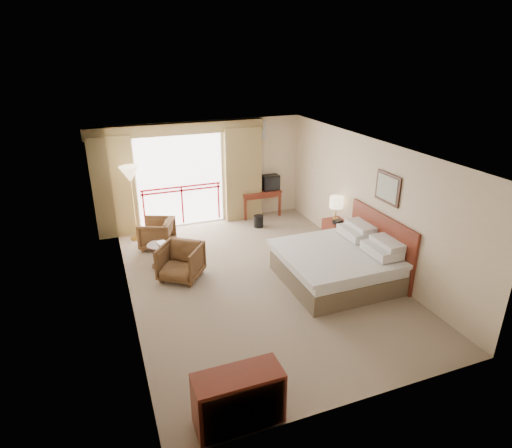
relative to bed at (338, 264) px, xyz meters
name	(u,v)px	position (x,y,z in m)	size (l,w,h in m)	color
floor	(258,280)	(-1.50, 0.60, -0.38)	(7.00, 7.00, 0.00)	#82705C
ceiling	(258,149)	(-1.50, 0.60, 2.32)	(7.00, 7.00, 0.00)	white
wall_back	(210,172)	(-1.50, 4.10, 0.97)	(5.00, 5.00, 0.00)	beige
wall_front	(362,318)	(-1.50, -2.90, 0.97)	(5.00, 5.00, 0.00)	beige
wall_left	(123,237)	(-4.00, 0.60, 0.97)	(7.00, 7.00, 0.00)	beige
wall_right	(368,203)	(1.00, 0.60, 0.97)	(7.00, 7.00, 0.00)	beige
balcony_door	(181,181)	(-2.30, 4.08, 0.82)	(2.40, 2.40, 0.00)	white
balcony_railing	(182,196)	(-2.30, 4.06, 0.44)	(2.09, 0.03, 1.02)	red
curtain_left	(114,188)	(-3.95, 3.95, 0.87)	(1.00, 0.26, 2.50)	olive
curtain_right	(243,174)	(-0.65, 3.95, 0.87)	(1.00, 0.26, 2.50)	olive
valance	(178,129)	(-2.30, 3.98, 2.17)	(4.40, 0.22, 0.28)	olive
hvac_vent	(257,131)	(-0.20, 4.07, 1.97)	(0.50, 0.04, 0.50)	silver
bed	(338,264)	(0.00, 0.00, 0.00)	(2.13, 2.06, 0.97)	brown
headboard	(380,244)	(0.96, 0.00, 0.27)	(0.06, 2.10, 1.30)	#5A1B11
framed_art	(388,188)	(0.97, 0.00, 1.47)	(0.04, 0.72, 0.60)	black
nightstand	(335,234)	(0.78, 1.44, -0.05)	(0.45, 0.54, 0.65)	#5A1B11
table_lamp	(337,203)	(0.78, 1.49, 0.70)	(0.32, 0.32, 0.56)	tan
phone	(338,222)	(0.73, 1.29, 0.31)	(0.19, 0.15, 0.08)	black
desk	(259,196)	(-0.14, 4.03, 0.19)	(1.11, 0.54, 0.73)	#5A1B11
tv	(270,182)	(0.16, 3.97, 0.55)	(0.47, 0.37, 0.42)	black
coffee_maker	(248,187)	(-0.49, 3.98, 0.49)	(0.13, 0.13, 0.29)	black
cup	(254,190)	(-0.34, 3.93, 0.39)	(0.06, 0.06, 0.09)	white
wastebasket	(259,221)	(-0.48, 3.19, -0.22)	(0.25, 0.25, 0.31)	black
armchair_far	(158,247)	(-3.16, 2.90, -0.38)	(0.73, 0.75, 0.69)	#4A311C
armchair_near	(182,278)	(-2.93, 1.23, -0.38)	(0.79, 0.81, 0.74)	#4A311C
side_table	(159,252)	(-3.27, 1.89, -0.02)	(0.47, 0.47, 0.52)	black
book	(158,245)	(-3.27, 1.89, 0.14)	(0.18, 0.25, 0.02)	white
floor_lamp	(130,177)	(-3.57, 3.56, 1.20)	(0.47, 0.47, 1.83)	tan
dresser	(239,399)	(-3.01, -2.65, -0.01)	(1.11, 0.47, 0.74)	#5A1B11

